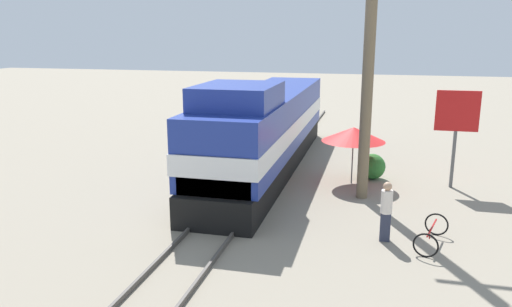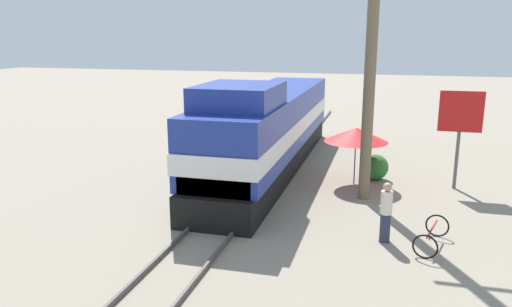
% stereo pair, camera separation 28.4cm
% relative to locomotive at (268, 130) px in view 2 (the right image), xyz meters
% --- Properties ---
extents(ground_plane, '(120.00, 120.00, 0.00)m').
position_rel_locomotive_xyz_m(ground_plane, '(0.00, -3.51, -1.88)').
color(ground_plane, gray).
extents(rail_near, '(0.08, 42.68, 0.15)m').
position_rel_locomotive_xyz_m(rail_near, '(-0.72, -3.51, -1.81)').
color(rail_near, '#4C4742').
rests_on(rail_near, ground_plane).
extents(rail_far, '(0.08, 42.68, 0.15)m').
position_rel_locomotive_xyz_m(rail_far, '(0.72, -3.51, -1.81)').
color(rail_far, '#4C4742').
rests_on(rail_far, ground_plane).
extents(locomotive, '(2.90, 16.00, 4.29)m').
position_rel_locomotive_xyz_m(locomotive, '(0.00, 0.00, 0.00)').
color(locomotive, black).
rests_on(locomotive, ground_plane).
extents(utility_pole, '(1.80, 0.41, 9.92)m').
position_rel_locomotive_xyz_m(utility_pole, '(4.37, -2.82, 3.13)').
color(utility_pole, '#726047').
rests_on(utility_pole, ground_plane).
extents(vendor_umbrella, '(2.56, 2.56, 2.35)m').
position_rel_locomotive_xyz_m(vendor_umbrella, '(3.89, -1.04, 0.18)').
color(vendor_umbrella, '#4C4C4C').
rests_on(vendor_umbrella, ground_plane).
extents(billboard_sign, '(1.63, 0.12, 3.88)m').
position_rel_locomotive_xyz_m(billboard_sign, '(7.80, -0.62, 0.94)').
color(billboard_sign, '#595959').
rests_on(billboard_sign, ground_plane).
extents(shrub_cluster, '(1.08, 1.08, 1.08)m').
position_rel_locomotive_xyz_m(shrub_cluster, '(4.70, -0.17, -1.35)').
color(shrub_cluster, '#2D722D').
rests_on(shrub_cluster, ground_plane).
extents(person_bystander, '(0.34, 0.34, 1.83)m').
position_rel_locomotive_xyz_m(person_bystander, '(5.19, -6.77, -0.88)').
color(person_bystander, '#2D3347').
rests_on(person_bystander, ground_plane).
extents(bicycle, '(1.14, 1.94, 0.70)m').
position_rel_locomotive_xyz_m(bicycle, '(6.50, -6.82, -1.52)').
color(bicycle, black).
rests_on(bicycle, ground_plane).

